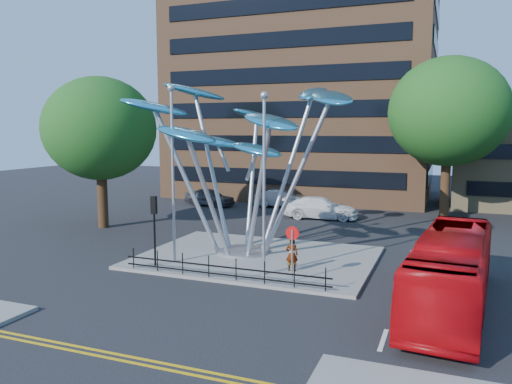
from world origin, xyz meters
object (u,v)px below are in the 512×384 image
at_px(leaf_sculpture, 243,128).
at_px(parked_car_mid, 282,198).
at_px(street_lamp_right, 264,167).
at_px(red_bus, 451,271).
at_px(traffic_light_island, 154,216).
at_px(no_entry_sign_island, 292,244).
at_px(tree_right, 449,112).
at_px(pedestrian, 292,254).
at_px(tree_left, 100,129).
at_px(parked_car_right, 321,208).
at_px(street_lamp_left, 173,159).
at_px(parked_car_left, 210,197).

height_order(leaf_sculpture, parked_car_mid, leaf_sculpture).
xyz_separation_m(street_lamp_right, red_bus, (8.00, -1.12, -3.63)).
bearing_deg(traffic_light_island, no_entry_sign_island, 0.13).
xyz_separation_m(tree_right, pedestrian, (-6.48, -17.96, -7.10)).
height_order(tree_left, traffic_light_island, tree_left).
xyz_separation_m(parked_car_mid, parked_car_right, (4.50, -4.14, 0.05)).
bearing_deg(leaf_sculpture, red_bus, -24.42).
xyz_separation_m(tree_left, street_lamp_left, (9.50, -6.50, -1.44)).
height_order(street_lamp_right, pedestrian, street_lamp_right).
bearing_deg(red_bus, traffic_light_island, -177.56).
relative_size(leaf_sculpture, red_bus, 1.21).
xyz_separation_m(pedestrian, parked_car_right, (-2.29, 14.82, -0.12)).
relative_size(traffic_light_island, parked_car_right, 0.61).
distance_m(tree_right, no_entry_sign_island, 21.31).
bearing_deg(street_lamp_left, leaf_sculpture, 52.60).
relative_size(no_entry_sign_island, pedestrian, 1.55).
xyz_separation_m(no_entry_sign_island, pedestrian, (-0.48, 1.52, -0.88)).
relative_size(tree_right, tree_left, 1.17).
relative_size(tree_right, parked_car_right, 2.15).
height_order(street_lamp_right, red_bus, street_lamp_right).
height_order(street_lamp_left, red_bus, street_lamp_left).
relative_size(street_lamp_left, parked_car_left, 1.92).
relative_size(tree_right, parked_car_left, 2.64).
xyz_separation_m(red_bus, parked_car_left, (-20.01, 19.57, -0.68)).
relative_size(tree_right, parked_car_mid, 2.60).
bearing_deg(tree_left, leaf_sculpture, -15.55).
height_order(leaf_sculpture, pedestrian, leaf_sculpture).
height_order(tree_left, parked_car_mid, tree_left).
bearing_deg(street_lamp_left, tree_right, 55.95).
height_order(street_lamp_left, parked_car_left, street_lamp_left).
bearing_deg(no_entry_sign_island, leaf_sculpture, 134.33).
relative_size(traffic_light_island, parked_car_left, 0.75).
distance_m(street_lamp_left, no_entry_sign_island, 7.47).
xyz_separation_m(street_lamp_left, red_bus, (13.00, -1.62, -3.90)).
bearing_deg(no_entry_sign_island, parked_car_mid, 109.54).
bearing_deg(street_lamp_left, tree_left, 145.62).
bearing_deg(tree_left, street_lamp_right, -25.77).
distance_m(tree_right, pedestrian, 20.37).
height_order(no_entry_sign_island, parked_car_right, no_entry_sign_island).
xyz_separation_m(tree_right, no_entry_sign_island, (-6.00, -19.48, -6.22)).
bearing_deg(parked_car_right, red_bus, -158.41).
bearing_deg(tree_right, street_lamp_left, -124.05).
relative_size(street_lamp_left, street_lamp_right, 1.06).
bearing_deg(street_lamp_left, parked_car_mid, 92.26).
height_order(traffic_light_island, parked_car_right, traffic_light_island).
height_order(tree_right, parked_car_right, tree_right).
distance_m(street_lamp_left, parked_car_left, 19.81).
height_order(street_lamp_left, parked_car_right, street_lamp_left).
xyz_separation_m(red_bus, pedestrian, (-6.98, 2.16, -0.52)).
relative_size(parked_car_left, parked_car_right, 0.81).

